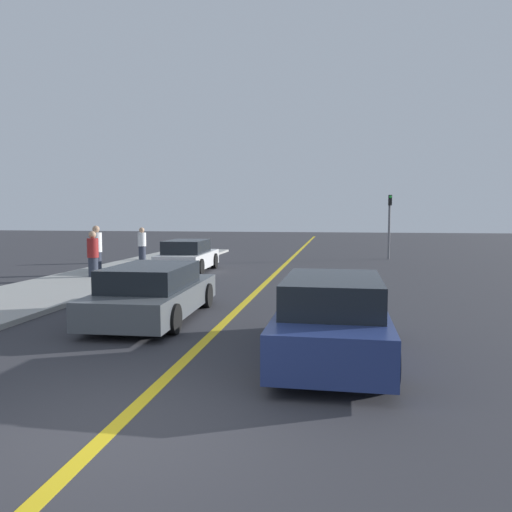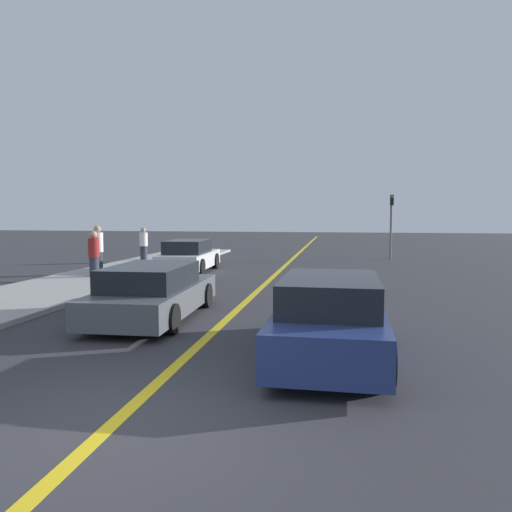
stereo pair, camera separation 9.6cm
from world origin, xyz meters
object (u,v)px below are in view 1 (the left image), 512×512
Objects in this scene: car_far_distant at (188,256)px; pedestrian_mid_group at (93,254)px; pedestrian_far_standing at (97,249)px; pedestrian_by_sign at (142,244)px; car_near_right_lane at (332,318)px; car_ahead_center at (154,293)px; traffic_light at (389,219)px.

pedestrian_mid_group reaches higher than car_far_distant.
pedestrian_far_standing is 1.13× the size of pedestrian_by_sign.
pedestrian_mid_group is at bearing 136.16° from car_near_right_lane.
car_ahead_center is 2.87× the size of pedestrian_mid_group.
car_far_distant is 2.72× the size of pedestrian_by_sign.
car_far_distant is at bearing -46.05° from pedestrian_by_sign.
pedestrian_far_standing is 5.07m from pedestrian_by_sign.
pedestrian_by_sign reaches higher than car_near_right_lane.
traffic_light is (8.85, 7.32, 1.49)m from car_far_distant.
pedestrian_far_standing is (-5.32, 7.65, 0.42)m from car_ahead_center.
car_ahead_center is 7.64m from pedestrian_mid_group.
car_near_right_lane is at bearing -44.36° from pedestrian_mid_group.
pedestrian_far_standing reaches higher than pedestrian_mid_group.
car_far_distant is at bearing 48.84° from pedestrian_mid_group.
car_near_right_lane is 18.00m from pedestrian_by_sign.
pedestrian_by_sign is at bearing 91.85° from pedestrian_far_standing.
car_ahead_center is 13.85m from pedestrian_by_sign.
car_far_distant is 2.41× the size of pedestrian_far_standing.
car_far_distant is 4.05m from pedestrian_mid_group.
car_near_right_lane is 1.01× the size of car_far_distant.
car_near_right_lane is at bearing -64.52° from car_far_distant.
car_far_distant is at bearing 118.25° from car_near_right_lane.
car_ahead_center is at bearing -79.89° from car_far_distant.
traffic_light reaches higher than pedestrian_mid_group.
car_ahead_center is (-4.11, 2.51, -0.07)m from car_near_right_lane.
car_far_distant is 3.65m from pedestrian_far_standing.
car_ahead_center is 1.40× the size of traffic_light.
pedestrian_mid_group is 6.71m from pedestrian_by_sign.
car_near_right_lane is 2.65× the size of pedestrian_mid_group.
car_near_right_lane is at bearing -47.13° from pedestrian_far_standing.
car_ahead_center is 9.32m from pedestrian_far_standing.
pedestrian_mid_group is at bearing 125.76° from car_ahead_center.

